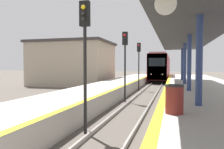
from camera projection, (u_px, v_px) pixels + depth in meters
name	position (u px, v px, depth m)	size (l,w,h in m)	color
train	(161.00, 67.00, 40.49)	(2.69, 23.77, 4.43)	black
signal_near	(85.00, 42.00, 7.88)	(0.36, 0.31, 4.82)	black
signal_mid	(125.00, 53.00, 14.92)	(0.36, 0.31, 4.82)	black
signal_far	(139.00, 57.00, 21.98)	(0.36, 0.31, 4.82)	black
station_canopy	(190.00, 34.00, 13.32)	(3.89, 26.24, 3.66)	navy
trash_bin	(174.00, 99.00, 6.98)	(0.60, 0.60, 0.93)	maroon
station_building	(73.00, 63.00, 28.58)	(9.85, 7.98, 5.63)	tan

